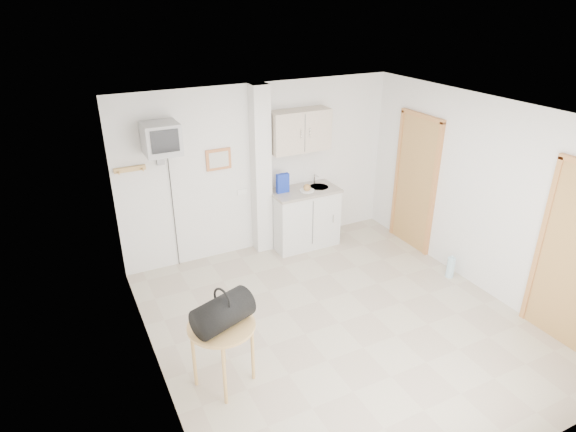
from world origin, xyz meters
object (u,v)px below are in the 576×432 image
duffel_bag (223,312)px  water_bottle (451,267)px  crt_television (161,140)px  round_table (222,332)px

duffel_bag → water_bottle: duffel_bag is taller
crt_television → water_bottle: bearing=-28.3°
crt_television → duffel_bag: 2.57m
crt_television → round_table: (-0.10, -2.31, -1.31)m
duffel_bag → water_bottle: 3.59m
crt_television → water_bottle: crt_television is taller
round_table → water_bottle: bearing=7.9°
crt_television → duffel_bag: crt_television is taller
round_table → water_bottle: round_table is taller
crt_television → round_table: 2.66m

